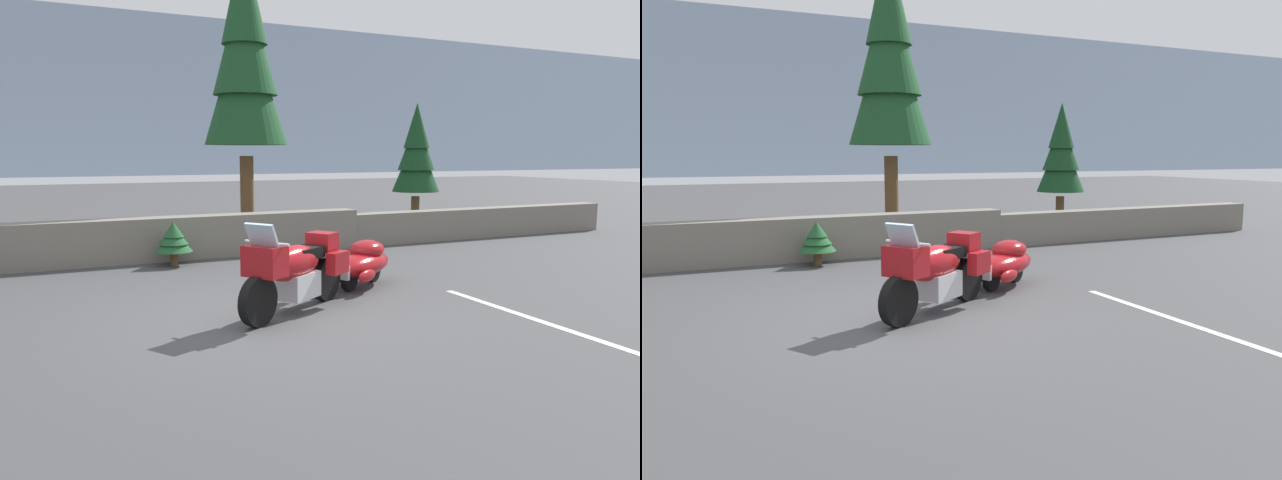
{
  "view_description": "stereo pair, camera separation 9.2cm",
  "coord_description": "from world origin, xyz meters",
  "views": [
    {
      "loc": [
        -2.73,
        -7.41,
        2.2
      ],
      "look_at": [
        1.27,
        1.09,
        0.85
      ],
      "focal_mm": 33.72,
      "sensor_mm": 36.0,
      "label": 1
    },
    {
      "loc": [
        -2.64,
        -7.45,
        2.2
      ],
      "look_at": [
        1.27,
        1.09,
        0.85
      ],
      "focal_mm": 33.72,
      "sensor_mm": 36.0,
      "label": 2
    }
  ],
  "objects": [
    {
      "name": "pine_tree_secondary",
      "position": [
        6.73,
        6.5,
        2.23
      ],
      "size": [
        1.3,
        1.3,
        3.57
      ],
      "color": "brown",
      "rests_on": "ground"
    },
    {
      "name": "stone_guard_wall",
      "position": [
        -0.4,
        5.2,
        0.43
      ],
      "size": [
        24.0,
        0.63,
        0.9
      ],
      "color": "slate",
      "rests_on": "ground"
    },
    {
      "name": "touring_motorcycle",
      "position": [
        0.43,
        0.15,
        0.62
      ],
      "size": [
        2.02,
        1.48,
        1.33
      ],
      "color": "black",
      "rests_on": "ground"
    },
    {
      "name": "distant_ridgeline",
      "position": [
        0.0,
        95.21,
        8.0
      ],
      "size": [
        240.0,
        80.0,
        16.0
      ],
      "primitive_type": "cube",
      "color": "#8C9EB7",
      "rests_on": "ground"
    },
    {
      "name": "pine_sapling_near",
      "position": [
        -0.36,
        4.44,
        0.55
      ],
      "size": [
        0.74,
        0.74,
        0.88
      ],
      "color": "brown",
      "rests_on": "ground"
    },
    {
      "name": "car_shaped_trailer",
      "position": [
        2.1,
        1.23,
        0.41
      ],
      "size": [
        2.05,
        1.5,
        0.76
      ],
      "color": "black",
      "rests_on": "ground"
    },
    {
      "name": "ground_plane",
      "position": [
        0.0,
        0.0,
        0.0
      ],
      "size": [
        80.0,
        80.0,
        0.0
      ],
      "primitive_type": "plane",
      "color": "#424244"
    },
    {
      "name": "pine_tree_tall",
      "position": [
        2.15,
        7.39,
        4.65
      ],
      "size": [
        2.09,
        2.09,
        7.43
      ],
      "color": "brown",
      "rests_on": "ground"
    },
    {
      "name": "parking_stripe_marker",
      "position": [
        3.2,
        -1.5,
        0.0
      ],
      "size": [
        0.12,
        3.6,
        0.01
      ],
      "primitive_type": "cube",
      "color": "silver",
      "rests_on": "ground"
    }
  ]
}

